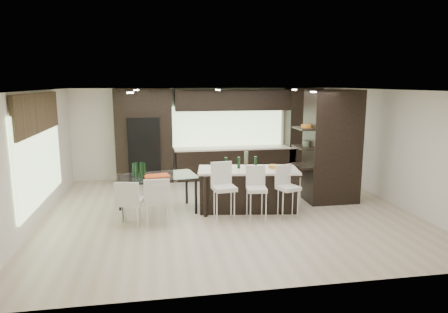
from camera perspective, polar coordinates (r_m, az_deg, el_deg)
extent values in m
plane|color=#C5B196|center=(9.09, 0.65, -7.84)|extent=(8.00, 8.00, 0.00)
cube|color=silver|center=(12.18, -2.31, 3.38)|extent=(8.00, 0.02, 2.70)
cube|color=silver|center=(8.95, -25.40, -0.22)|extent=(0.02, 7.00, 2.70)
cube|color=silver|center=(10.25, 23.24, 1.19)|extent=(0.02, 7.00, 2.70)
cube|color=white|center=(8.62, 0.68, 9.45)|extent=(8.00, 7.00, 0.02)
cube|color=#B2D199|center=(9.13, -24.83, 0.02)|extent=(0.04, 3.20, 1.90)
cube|color=#B2D199|center=(12.21, 0.51, 4.35)|extent=(3.40, 0.04, 1.20)
cube|color=brown|center=(9.02, -25.09, 5.65)|extent=(0.08, 3.00, 0.80)
cube|color=white|center=(8.87, 0.39, 9.35)|extent=(4.00, 3.00, 0.02)
cube|color=black|center=(11.93, 0.28, 3.24)|extent=(6.80, 0.68, 2.70)
cube|color=black|center=(11.76, -11.27, 0.96)|extent=(0.90, 0.68, 1.90)
cube|color=black|center=(9.92, 15.17, 1.39)|extent=(1.20, 0.80, 2.70)
cube|color=black|center=(9.16, 3.43, -4.65)|extent=(2.36, 1.29, 0.94)
cube|color=beige|center=(8.26, 0.02, -6.07)|extent=(0.50, 0.50, 1.01)
cube|color=beige|center=(8.43, 4.65, -6.07)|extent=(0.45, 0.45, 0.92)
cube|color=beige|center=(8.62, 9.12, -5.80)|extent=(0.52, 0.52, 0.92)
cube|color=black|center=(9.44, 5.37, -5.46)|extent=(1.49, 0.89, 0.54)
cube|color=white|center=(9.04, -9.53, -5.32)|extent=(1.87, 1.26, 0.83)
cube|color=beige|center=(8.25, -9.50, -6.52)|extent=(0.51, 0.51, 0.93)
cube|color=beige|center=(8.28, -13.25, -6.73)|extent=(0.57, 0.57, 0.89)
cube|color=beige|center=(9.12, -2.28, -5.28)|extent=(0.45, 0.45, 0.76)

